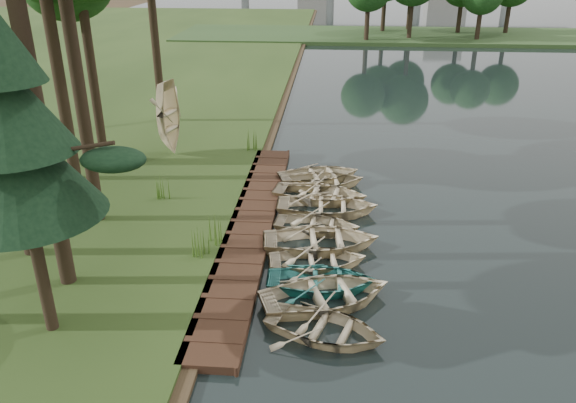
# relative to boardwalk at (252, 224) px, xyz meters

# --- Properties ---
(ground) EXTENTS (300.00, 300.00, 0.00)m
(ground) POSITION_rel_boardwalk_xyz_m (1.60, 0.00, -0.15)
(ground) COLOR #3D2F1D
(boardwalk) EXTENTS (1.60, 16.00, 0.30)m
(boardwalk) POSITION_rel_boardwalk_xyz_m (0.00, 0.00, 0.00)
(boardwalk) COLOR #362014
(boardwalk) RESTS_ON ground
(peninsula) EXTENTS (50.00, 14.00, 0.45)m
(peninsula) POSITION_rel_boardwalk_xyz_m (9.60, 50.00, 0.08)
(peninsula) COLOR #2C471F
(peninsula) RESTS_ON ground
(rowboat_0) EXTENTS (3.87, 3.27, 0.68)m
(rowboat_0) POSITION_rel_boardwalk_xyz_m (2.87, -6.28, 0.24)
(rowboat_0) COLOR beige
(rowboat_0) RESTS_ON water
(rowboat_1) EXTENTS (4.65, 3.99, 0.81)m
(rowboat_1) POSITION_rel_boardwalk_xyz_m (2.88, -4.78, 0.31)
(rowboat_1) COLOR beige
(rowboat_1) RESTS_ON water
(rowboat_2) EXTENTS (3.46, 2.52, 0.70)m
(rowboat_2) POSITION_rel_boardwalk_xyz_m (2.73, -3.97, 0.25)
(rowboat_2) COLOR teal
(rowboat_2) RESTS_ON water
(rowboat_3) EXTENTS (3.53, 2.76, 0.66)m
(rowboat_3) POSITION_rel_boardwalk_xyz_m (2.56, -2.69, 0.23)
(rowboat_3) COLOR beige
(rowboat_3) RESTS_ON water
(rowboat_4) EXTENTS (4.34, 3.34, 0.83)m
(rowboat_4) POSITION_rel_boardwalk_xyz_m (2.64, -1.47, 0.32)
(rowboat_4) COLOR beige
(rowboat_4) RESTS_ON water
(rowboat_5) EXTENTS (3.38, 2.58, 0.65)m
(rowboat_5) POSITION_rel_boardwalk_xyz_m (2.45, -0.14, 0.23)
(rowboat_5) COLOR beige
(rowboat_5) RESTS_ON water
(rowboat_6) EXTENTS (3.99, 2.88, 0.82)m
(rowboat_6) POSITION_rel_boardwalk_xyz_m (2.79, 1.38, 0.31)
(rowboat_6) COLOR beige
(rowboat_6) RESTS_ON water
(rowboat_7) EXTENTS (4.25, 3.35, 0.80)m
(rowboat_7) POSITION_rel_boardwalk_xyz_m (2.48, 2.60, 0.30)
(rowboat_7) COLOR beige
(rowboat_7) RESTS_ON water
(rowboat_8) EXTENTS (4.03, 3.20, 0.75)m
(rowboat_8) POSITION_rel_boardwalk_xyz_m (2.55, 4.06, 0.28)
(rowboat_8) COLOR beige
(rowboat_8) RESTS_ON water
(rowboat_9) EXTENTS (4.31, 3.65, 0.76)m
(rowboat_9) POSITION_rel_boardwalk_xyz_m (2.39, 4.76, 0.28)
(rowboat_9) COLOR beige
(rowboat_9) RESTS_ON water
(stored_rowboat) EXTENTS (4.07, 3.25, 0.75)m
(stored_rowboat) POSITION_rel_boardwalk_xyz_m (-4.90, 7.10, 0.53)
(stored_rowboat) COLOR beige
(stored_rowboat) RESTS_ON bank
(pine_tree) EXTENTS (3.80, 3.80, 8.46)m
(pine_tree) POSITION_rel_boardwalk_xyz_m (-4.41, -6.82, 5.55)
(pine_tree) COLOR black
(pine_tree) RESTS_ON bank
(reeds_0) EXTENTS (0.60, 0.60, 0.98)m
(reeds_0) POSITION_rel_boardwalk_xyz_m (-1.28, -2.62, 0.64)
(reeds_0) COLOR #3F661E
(reeds_0) RESTS_ON bank
(reeds_1) EXTENTS (0.60, 0.60, 1.02)m
(reeds_1) POSITION_rel_boardwalk_xyz_m (-1.00, -1.78, 0.66)
(reeds_1) COLOR #3F661E
(reeds_1) RESTS_ON bank
(reeds_2) EXTENTS (0.60, 0.60, 0.93)m
(reeds_2) POSITION_rel_boardwalk_xyz_m (-3.82, 1.91, 0.62)
(reeds_2) COLOR #3F661E
(reeds_2) RESTS_ON bank
(reeds_3) EXTENTS (0.60, 0.60, 0.97)m
(reeds_3) POSITION_rel_boardwalk_xyz_m (-1.11, 8.02, 0.63)
(reeds_3) COLOR #3F661E
(reeds_3) RESTS_ON bank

